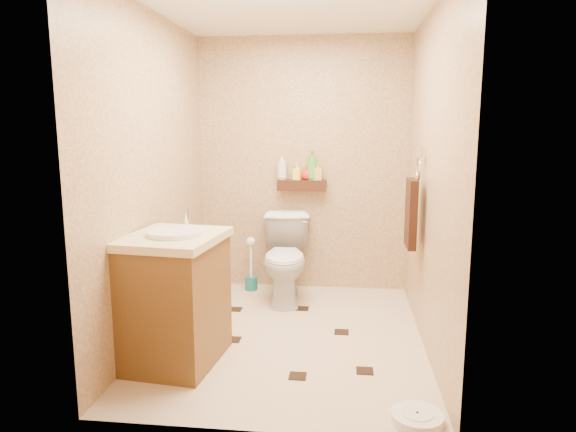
# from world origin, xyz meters

# --- Properties ---
(ground) EXTENTS (2.50, 2.50, 0.00)m
(ground) POSITION_xyz_m (0.00, 0.00, 0.00)
(ground) COLOR beige
(ground) RESTS_ON ground
(wall_back) EXTENTS (2.00, 0.04, 2.40)m
(wall_back) POSITION_xyz_m (0.00, 1.25, 1.20)
(wall_back) COLOR tan
(wall_back) RESTS_ON ground
(wall_front) EXTENTS (2.00, 0.04, 2.40)m
(wall_front) POSITION_xyz_m (0.00, -1.25, 1.20)
(wall_front) COLOR tan
(wall_front) RESTS_ON ground
(wall_left) EXTENTS (0.04, 2.50, 2.40)m
(wall_left) POSITION_xyz_m (-1.00, 0.00, 1.20)
(wall_left) COLOR tan
(wall_left) RESTS_ON ground
(wall_right) EXTENTS (0.04, 2.50, 2.40)m
(wall_right) POSITION_xyz_m (1.00, 0.00, 1.20)
(wall_right) COLOR tan
(wall_right) RESTS_ON ground
(ceiling) EXTENTS (2.00, 2.50, 0.02)m
(ceiling) POSITION_xyz_m (0.00, 0.00, 2.40)
(ceiling) COLOR silver
(ceiling) RESTS_ON wall_back
(wall_shelf) EXTENTS (0.46, 0.14, 0.10)m
(wall_shelf) POSITION_xyz_m (0.00, 1.17, 1.02)
(wall_shelf) COLOR #3D1C10
(wall_shelf) RESTS_ON wall_back
(floor_accents) EXTENTS (1.19, 1.34, 0.01)m
(floor_accents) POSITION_xyz_m (0.04, -0.01, 0.00)
(floor_accents) COLOR black
(floor_accents) RESTS_ON ground
(toilet) EXTENTS (0.49, 0.79, 0.77)m
(toilet) POSITION_xyz_m (-0.11, 0.83, 0.39)
(toilet) COLOR white
(toilet) RESTS_ON ground
(vanity) EXTENTS (0.67, 0.78, 1.01)m
(vanity) POSITION_xyz_m (-0.70, -0.49, 0.45)
(vanity) COLOR brown
(vanity) RESTS_ON ground
(bathroom_scale) EXTENTS (0.33, 0.33, 0.06)m
(bathroom_scale) POSITION_xyz_m (0.82, -1.07, 0.03)
(bathroom_scale) COLOR white
(bathroom_scale) RESTS_ON ground
(toilet_brush) EXTENTS (0.12, 0.12, 0.53)m
(toilet_brush) POSITION_xyz_m (-0.48, 1.07, 0.18)
(toilet_brush) COLOR #1A676A
(toilet_brush) RESTS_ON ground
(towel_ring) EXTENTS (0.12, 0.30, 0.76)m
(towel_ring) POSITION_xyz_m (0.91, 0.25, 0.95)
(towel_ring) COLOR silver
(towel_ring) RESTS_ON wall_right
(toilet_paper) EXTENTS (0.12, 0.11, 0.12)m
(toilet_paper) POSITION_xyz_m (-0.94, 0.65, 0.60)
(toilet_paper) COLOR white
(toilet_paper) RESTS_ON wall_left
(bottle_a) EXTENTS (0.12, 0.12, 0.24)m
(bottle_a) POSITION_xyz_m (-0.19, 1.17, 1.19)
(bottle_a) COLOR silver
(bottle_a) RESTS_ON wall_shelf
(bottle_b) EXTENTS (0.09, 0.09, 0.16)m
(bottle_b) POSITION_xyz_m (-0.04, 1.17, 1.15)
(bottle_b) COLOR yellow
(bottle_b) RESTS_ON wall_shelf
(bottle_c) EXTENTS (0.11, 0.11, 0.13)m
(bottle_c) POSITION_xyz_m (0.05, 1.17, 1.14)
(bottle_c) COLOR red
(bottle_c) RESTS_ON wall_shelf
(bottle_d) EXTENTS (0.12, 0.12, 0.28)m
(bottle_d) POSITION_xyz_m (0.10, 1.17, 1.21)
(bottle_d) COLOR green
(bottle_d) RESTS_ON wall_shelf
(bottle_e) EXTENTS (0.09, 0.09, 0.17)m
(bottle_e) POSITION_xyz_m (0.15, 1.17, 1.15)
(bottle_e) COLOR gold
(bottle_e) RESTS_ON wall_shelf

